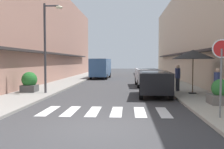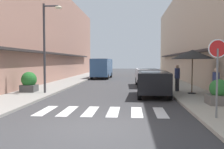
{
  "view_description": "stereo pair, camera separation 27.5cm",
  "coord_description": "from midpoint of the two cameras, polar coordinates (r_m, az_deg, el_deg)",
  "views": [
    {
      "loc": [
        0.94,
        -7.77,
        2.07
      ],
      "look_at": [
        -0.31,
        12.08,
        1.04
      ],
      "focal_mm": 41.18,
      "sensor_mm": 36.0,
      "label": 1
    },
    {
      "loc": [
        1.22,
        -7.75,
        2.07
      ],
      "look_at": [
        -0.31,
        12.08,
        1.04
      ],
      "focal_mm": 41.18,
      "sensor_mm": 36.0,
      "label": 2
    }
  ],
  "objects": [
    {
      "name": "parked_car_mid",
      "position": [
        21.38,
        8.22,
        -0.15
      ],
      "size": [
        1.92,
        4.53,
        1.47
      ],
      "color": "silver",
      "rests_on": "ground_plane"
    },
    {
      "name": "sidewalk_right",
      "position": [
        25.3,
        13.18,
        -1.68
      ],
      "size": [
        2.78,
        60.06,
        0.12
      ],
      "primitive_type": "cube",
      "color": "#ADA899",
      "rests_on": "ground_plane"
    },
    {
      "name": "crosswalk",
      "position": [
        10.66,
        -1.5,
        -8.22
      ],
      "size": [
        5.2,
        2.2,
        0.01
      ],
      "color": "silver",
      "rests_on": "ground_plane"
    },
    {
      "name": "parked_car_near",
      "position": [
        15.23,
        9.76,
        -1.42
      ],
      "size": [
        1.97,
        4.26,
        1.47
      ],
      "color": "black",
      "rests_on": "ground_plane"
    },
    {
      "name": "delivery_van",
      "position": [
        30.74,
        -2.0,
        1.72
      ],
      "size": [
        2.15,
        5.46,
        2.37
      ],
      "color": "#33598C",
      "rests_on": "ground_plane"
    },
    {
      "name": "ground_plane",
      "position": [
        25.03,
        1.93,
        -1.79
      ],
      "size": [
        94.38,
        94.38,
        0.0
      ],
      "primitive_type": "plane",
      "color": "#38383A"
    },
    {
      "name": "street_lamp",
      "position": [
        16.38,
        -13.74,
        7.73
      ],
      "size": [
        1.19,
        0.28,
        5.47
      ],
      "color": "#38383D",
      "rests_on": "sidewalk_left"
    },
    {
      "name": "building_row_left",
      "position": [
        28.03,
        -16.5,
        8.56
      ],
      "size": [
        5.5,
        40.61,
        9.74
      ],
      "color": "#A87A6B",
      "rests_on": "ground_plane"
    },
    {
      "name": "round_street_sign",
      "position": [
        9.53,
        23.15,
        3.46
      ],
      "size": [
        0.65,
        0.07,
        2.71
      ],
      "color": "slate",
      "rests_on": "sidewalk_right"
    },
    {
      "name": "pedestrian_walking_far",
      "position": [
        17.36,
        14.72,
        -0.58
      ],
      "size": [
        0.34,
        0.34,
        1.72
      ],
      "rotation": [
        0.0,
        0.0,
        1.69
      ],
      "color": "#282B33",
      "rests_on": "sidewalk_right"
    },
    {
      "name": "planter_corner",
      "position": [
        12.67,
        23.23,
        -3.83
      ],
      "size": [
        1.03,
        1.03,
        1.15
      ],
      "color": "slate",
      "rests_on": "sidewalk_right"
    },
    {
      "name": "planter_midblock",
      "position": [
        17.24,
        -17.51,
        -1.59
      ],
      "size": [
        0.98,
        0.98,
        1.28
      ],
      "color": "#4C4C4C",
      "rests_on": "sidewalk_left"
    },
    {
      "name": "building_row_right",
      "position": [
        27.34,
        21.1,
        8.66
      ],
      "size": [
        5.5,
        40.61,
        9.76
      ],
      "color": "#C6B299",
      "rests_on": "ground_plane"
    },
    {
      "name": "pedestrian_walking_near",
      "position": [
        13.84,
        22.6,
        -1.86
      ],
      "size": [
        0.34,
        0.34,
        1.61
      ],
      "rotation": [
        0.0,
        0.0,
        1.69
      ],
      "color": "#282B33",
      "rests_on": "sidewalk_right"
    },
    {
      "name": "cafe_umbrella",
      "position": [
        16.19,
        17.89,
        4.25
      ],
      "size": [
        2.53,
        2.53,
        2.65
      ],
      "color": "#262626",
      "rests_on": "sidewalk_right"
    },
    {
      "name": "sidewalk_left",
      "position": [
        25.72,
        -9.14,
        -1.56
      ],
      "size": [
        2.78,
        60.06,
        0.12
      ],
      "primitive_type": "cube",
      "color": "gray",
      "rests_on": "ground_plane"
    }
  ]
}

